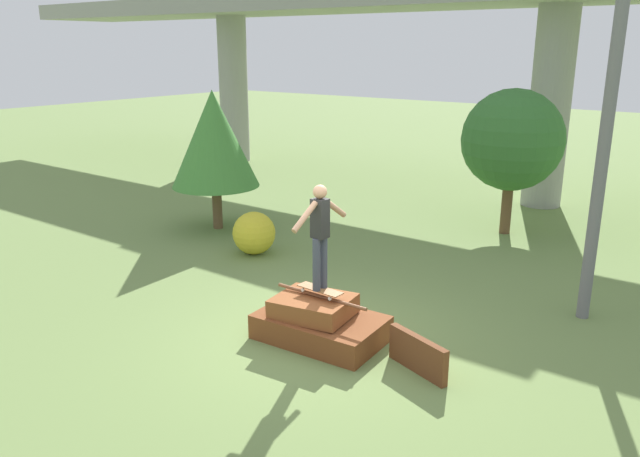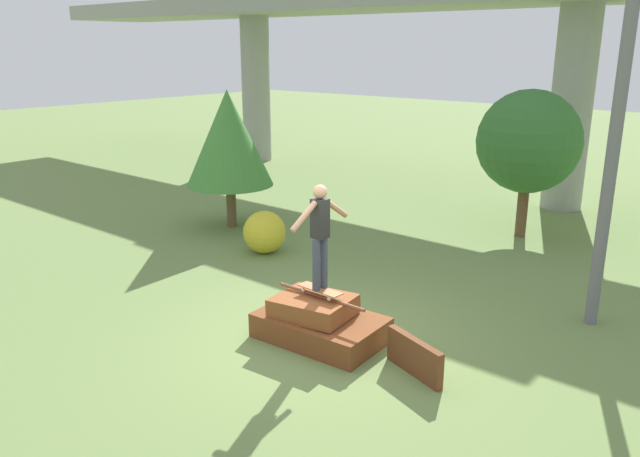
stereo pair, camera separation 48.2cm
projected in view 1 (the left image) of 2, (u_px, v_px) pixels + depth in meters
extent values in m
plane|color=olive|center=(321.00, 339.00, 9.81)|extent=(80.00, 80.00, 0.00)
cube|color=brown|center=(321.00, 327.00, 9.75)|extent=(2.00, 1.33, 0.39)
cube|color=brown|center=(313.00, 306.00, 9.68)|extent=(1.28, 1.06, 0.34)
cylinder|color=brown|center=(321.00, 296.00, 9.61)|extent=(1.67, 0.05, 0.05)
cube|color=brown|center=(418.00, 354.00, 8.76)|extent=(1.06, 0.46, 0.53)
cube|color=brown|center=(320.00, 289.00, 9.61)|extent=(0.78, 0.26, 0.01)
cylinder|color=silver|center=(337.00, 295.00, 9.52)|extent=(0.06, 0.03, 0.05)
cylinder|color=silver|center=(330.00, 299.00, 9.39)|extent=(0.06, 0.03, 0.05)
cylinder|color=silver|center=(311.00, 287.00, 9.85)|extent=(0.06, 0.03, 0.05)
cylinder|color=silver|center=(303.00, 290.00, 9.72)|extent=(0.06, 0.03, 0.05)
cylinder|color=#383D4C|center=(324.00, 262.00, 9.55)|extent=(0.12, 0.12, 0.83)
cylinder|color=#383D4C|center=(316.00, 265.00, 9.42)|extent=(0.12, 0.12, 0.83)
cube|color=black|center=(320.00, 218.00, 9.28)|extent=(0.23, 0.22, 0.60)
sphere|color=#A37556|center=(320.00, 192.00, 9.17)|extent=(0.21, 0.21, 0.21)
cylinder|color=#A37556|center=(334.00, 208.00, 9.51)|extent=(0.12, 0.53, 0.40)
cylinder|color=#A37556|center=(305.00, 217.00, 9.00)|extent=(0.12, 0.53, 0.40)
cylinder|color=gray|center=(234.00, 90.00, 24.15)|extent=(1.10, 1.10, 5.50)
cylinder|color=gray|center=(550.00, 108.00, 17.24)|extent=(1.10, 1.10, 5.50)
cylinder|color=slate|center=(614.00, 70.00, 9.45)|extent=(0.20, 0.20, 8.16)
cylinder|color=brown|center=(506.00, 208.00, 15.15)|extent=(0.25, 0.25, 1.27)
sphere|color=#336B2D|center=(512.00, 140.00, 14.68)|extent=(2.40, 2.40, 2.40)
cylinder|color=brown|center=(217.00, 207.00, 15.59)|extent=(0.24, 0.24, 1.08)
cone|color=#428438|center=(214.00, 139.00, 15.10)|extent=(2.15, 2.15, 2.34)
sphere|color=gold|center=(254.00, 233.00, 13.68)|extent=(0.95, 0.95, 0.95)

